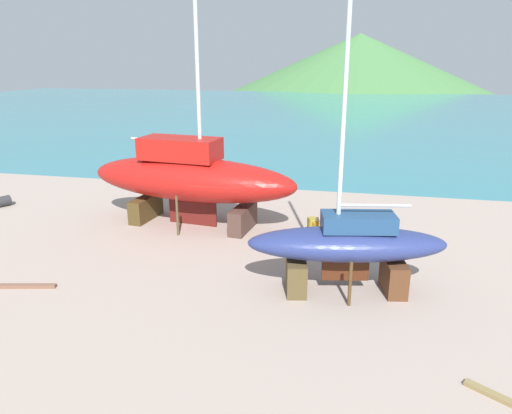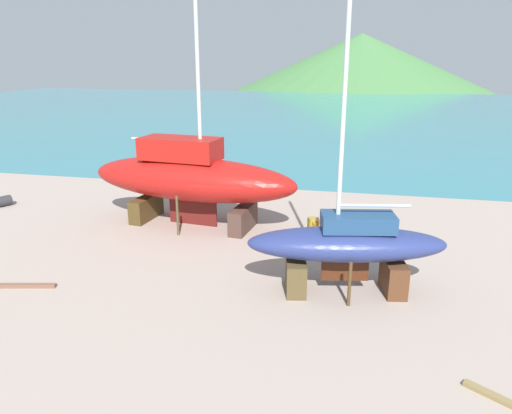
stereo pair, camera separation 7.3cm
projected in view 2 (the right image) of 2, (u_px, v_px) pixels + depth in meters
The scene contains 9 objects.
ground_plane at pixel (190, 268), 19.28m from camera, with size 51.28×51.28×0.00m, color #A28F83.
sea_water at pixel (319, 112), 74.17m from camera, with size 161.77×92.13×0.01m, color teal.
headland_hill at pixel (359, 86), 142.81m from camera, with size 137.27×137.27×29.99m, color #467942.
sailboat_far_slipway at pixel (191, 177), 23.64m from camera, with size 11.11×4.18×15.74m.
sailboat_mid_port at pixel (347, 245), 16.84m from camera, with size 7.27×3.22×10.51m.
worker at pixel (317, 235), 20.44m from camera, with size 0.50×0.44×1.67m.
barrel_rust_far at pixel (3, 201), 27.21m from camera, with size 0.59×0.59×0.87m, color #2E2D31.
barrel_rust_mid at pixel (313, 227), 22.62m from camera, with size 0.54×0.54×0.89m, color olive.
timber_short_skew at pixel (20, 286), 17.63m from camera, with size 2.65×0.20×0.14m, color brown.
Camera 2 is at (6.36, -21.39, 8.13)m, focal length 33.44 mm.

